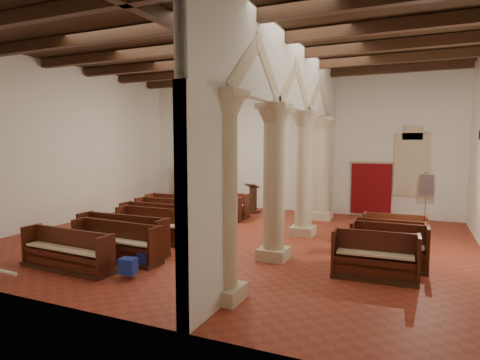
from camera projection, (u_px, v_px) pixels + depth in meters
name	position (u px, v px, depth m)	size (l,w,h in m)	color
floor	(235.00, 240.00, 12.71)	(14.00, 14.00, 0.00)	maroon
ceiling	(235.00, 46.00, 12.14)	(14.00, 14.00, 0.00)	#312010
wall_back	(291.00, 144.00, 17.89)	(14.00, 0.02, 6.00)	white
wall_front	(92.00, 148.00, 6.96)	(14.00, 0.02, 6.00)	white
wall_left	(68.00, 144.00, 15.24)	(0.02, 12.00, 6.00)	white
ceiling_beams	(235.00, 52.00, 12.16)	(13.80, 11.80, 0.30)	#391F12
arcade	(291.00, 126.00, 11.65)	(0.90, 11.90, 6.00)	beige
window_back	(411.00, 164.00, 15.94)	(1.00, 0.03, 2.20)	#387E5A
pipe_organ	(198.00, 178.00, 19.40)	(2.10, 0.85, 4.40)	#391F12
lectern	(253.00, 201.00, 17.41)	(0.63, 0.66, 1.31)	#3B2812
dossal_curtain	(371.00, 189.00, 16.59)	(1.80, 0.07, 2.17)	maroon
processional_banner	(425.00, 207.00, 14.36)	(0.47, 0.60, 2.09)	#391F12
hymnal_box_a	(128.00, 266.00, 9.13)	(0.36, 0.29, 0.36)	#16289B
hymnal_box_b	(144.00, 258.00, 9.93)	(0.28, 0.23, 0.28)	#162798
hymnal_box_c	(168.00, 236.00, 12.11)	(0.33, 0.27, 0.33)	navy
tube_heater_a	(4.00, 272.00, 9.11)	(0.09, 0.09, 0.85)	white
tube_heater_b	(70.00, 256.00, 10.39)	(0.09, 0.09, 0.92)	silver
nave_pew_0	(67.00, 257.00, 9.73)	(2.67, 0.79, 0.97)	#391F12
nave_pew_1	(116.00, 248.00, 10.53)	(2.71, 0.81, 1.00)	#391F12
nave_pew_2	(122.00, 241.00, 11.14)	(2.77, 0.71, 1.06)	#391F12
nave_pew_3	(159.00, 232.00, 12.34)	(2.92, 0.71, 1.05)	#391F12
nave_pew_4	(160.00, 226.00, 13.06)	(2.84, 0.73, 1.07)	#391F12
nave_pew_5	(178.00, 221.00, 13.95)	(3.38, 0.84, 1.08)	#391F12
nave_pew_6	(184.00, 216.00, 14.85)	(3.07, 0.84, 1.12)	#391F12
nave_pew_7	(209.00, 212.00, 15.96)	(2.66, 0.74, 0.95)	#391F12
nave_pew_8	(213.00, 209.00, 16.68)	(3.12, 0.75, 1.00)	#391F12
aisle_pew_0	(375.00, 263.00, 9.09)	(1.91, 0.79, 1.07)	#391F12
aisle_pew_1	(388.00, 253.00, 9.88)	(1.82, 0.75, 1.09)	#391F12
aisle_pew_2	(388.00, 245.00, 10.83)	(1.88, 0.70, 0.99)	#391F12
aisle_pew_3	(394.00, 237.00, 11.71)	(1.77, 0.70, 0.99)	#391F12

